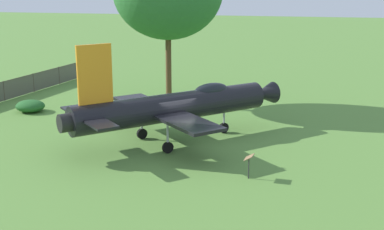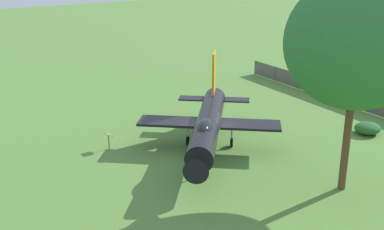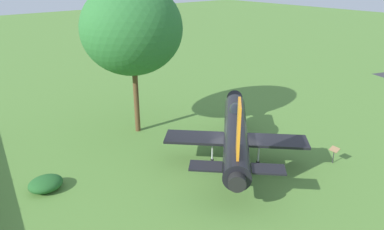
% 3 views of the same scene
% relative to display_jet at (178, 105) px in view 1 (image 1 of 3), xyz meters
% --- Properties ---
extents(ground_plane, '(200.00, 200.00, 0.00)m').
position_rel_display_jet_xyz_m(ground_plane, '(0.24, -0.24, -2.06)').
color(ground_plane, '#568438').
extents(display_jet, '(11.12, 11.26, 5.72)m').
position_rel_display_jet_xyz_m(display_jet, '(0.00, 0.00, 0.00)').
color(display_jet, black).
rests_on(display_jet, ground_plane).
extents(shrub_near_fence, '(1.75, 1.98, 0.81)m').
position_rel_display_jet_xyz_m(shrub_near_fence, '(-4.32, -11.38, -1.65)').
color(shrub_near_fence, '#235B26').
rests_on(shrub_near_fence, ground_plane).
extents(info_plaque, '(0.64, 0.46, 1.14)m').
position_rel_display_jet_xyz_m(info_plaque, '(4.78, 4.46, -1.20)').
color(info_plaque, '#333333').
rests_on(info_plaque, ground_plane).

